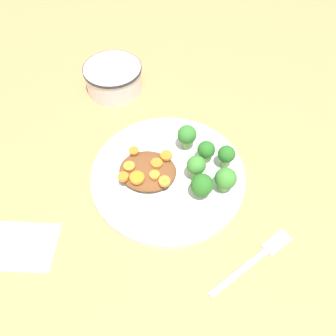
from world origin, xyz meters
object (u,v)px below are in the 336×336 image
object	(u,v)px
dip_bowl	(114,77)
fork	(259,256)
plate	(168,174)
napkin	(17,246)

from	to	relation	value
dip_bowl	fork	world-z (taller)	dip_bowl
fork	dip_bowl	bearing A→B (deg)	87.20
plate	fork	world-z (taller)	plate
plate	napkin	world-z (taller)	plate
plate	dip_bowl	world-z (taller)	dip_bowl
plate	dip_bowl	size ratio (longest dim) A/B	2.19
dip_bowl	napkin	size ratio (longest dim) A/B	0.94
fork	napkin	bearing A→B (deg)	141.21
dip_bowl	fork	distance (m)	0.49
plate	dip_bowl	xyz separation A→B (m)	(0.17, -0.23, 0.02)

